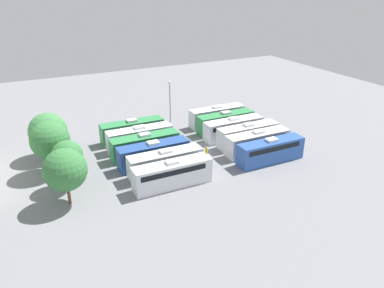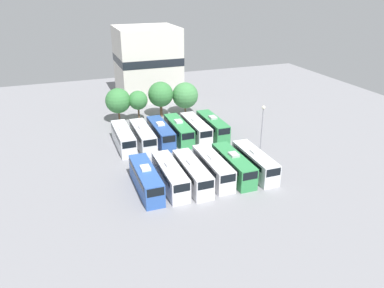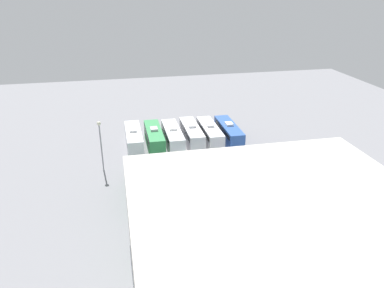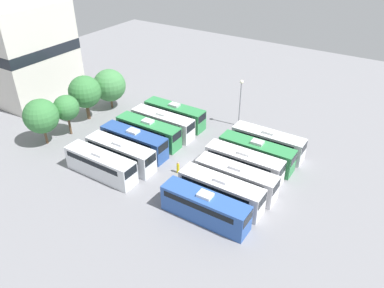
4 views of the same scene
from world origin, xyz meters
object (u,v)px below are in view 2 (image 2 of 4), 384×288
(bus_4, at_px, (233,165))
(worker_person, at_px, (170,157))
(bus_6, at_px, (123,137))
(tree_0, at_px, (118,101))
(bus_2, at_px, (192,172))
(bus_8, at_px, (161,132))
(bus_5, at_px, (255,162))
(depot_building, at_px, (147,62))
(bus_7, at_px, (143,136))
(bus_11, at_px, (212,126))
(tree_3, at_px, (185,95))
(bus_0, at_px, (146,179))
(bus_9, at_px, (179,130))
(bus_10, at_px, (196,128))
(tree_2, at_px, (161,94))
(bus_3, at_px, (213,167))
(light_pole, at_px, (263,120))
(bus_1, at_px, (170,175))

(bus_4, bearing_deg, worker_person, 133.71)
(bus_6, height_order, worker_person, bus_6)
(bus_4, distance_m, tree_0, 30.67)
(worker_person, bearing_deg, bus_2, -83.81)
(bus_4, distance_m, bus_8, 17.03)
(bus_5, xyz_separation_m, depot_building, (-4.85, 44.77, 6.58))
(bus_5, bearing_deg, bus_7, 130.48)
(bus_11, bearing_deg, tree_0, 140.03)
(bus_2, height_order, bus_8, same)
(tree_0, bearing_deg, depot_building, 57.96)
(bus_11, bearing_deg, tree_3, 93.88)
(bus_0, distance_m, bus_9, 18.36)
(bus_10, bearing_deg, bus_8, 178.18)
(bus_6, bearing_deg, tree_2, 51.28)
(bus_6, relative_size, tree_3, 1.49)
(bus_4, xyz_separation_m, bus_8, (-6.52, 15.73, 0.00))
(bus_3, height_order, bus_4, same)
(bus_0, height_order, bus_4, same)
(bus_2, bearing_deg, tree_3, 72.54)
(bus_3, height_order, worker_person, bus_3)
(light_pole, bearing_deg, tree_2, 116.95)
(bus_8, bearing_deg, bus_7, -172.52)
(bus_1, bearing_deg, bus_11, 50.01)
(worker_person, relative_size, tree_0, 0.23)
(bus_3, distance_m, bus_9, 15.45)
(tree_3, bearing_deg, bus_4, -95.06)
(bus_9, relative_size, tree_3, 1.49)
(bus_4, bearing_deg, bus_7, 122.76)
(bus_10, xyz_separation_m, tree_2, (-2.73, 13.19, 3.01))
(bus_6, bearing_deg, bus_4, -50.19)
(bus_11, distance_m, tree_0, 19.80)
(bus_9, xyz_separation_m, tree_0, (-8.48, 12.43, 2.72))
(bus_9, distance_m, light_pole, 15.17)
(bus_2, xyz_separation_m, bus_8, (-0.03, 15.95, 0.00))
(bus_5, height_order, depot_building, depot_building)
(light_pole, distance_m, depot_building, 39.23)
(bus_2, xyz_separation_m, bus_4, (6.49, 0.22, 0.00))
(bus_0, xyz_separation_m, bus_1, (3.37, -0.13, 0.00))
(depot_building, bearing_deg, bus_5, -83.81)
(bus_5, relative_size, tree_0, 1.46)
(bus_1, bearing_deg, worker_person, 73.34)
(bus_3, xyz_separation_m, bus_4, (3.10, -0.36, 0.00))
(bus_9, height_order, depot_building, depot_building)
(worker_person, distance_m, depot_building, 38.09)
(bus_6, xyz_separation_m, bus_11, (16.51, -0.11, 0.00))
(bus_2, xyz_separation_m, bus_7, (-3.35, 15.51, 0.00))
(bus_0, distance_m, bus_10, 20.00)
(bus_7, relative_size, bus_11, 1.00)
(bus_7, height_order, bus_11, same)
(bus_9, bearing_deg, bus_0, -122.31)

